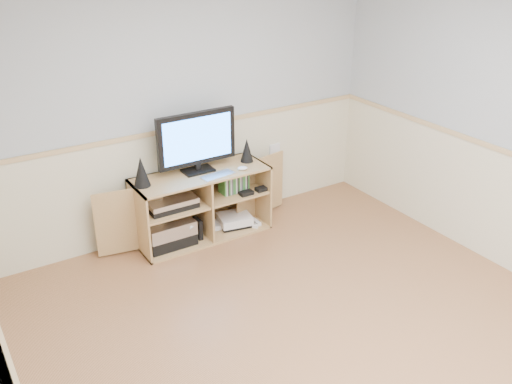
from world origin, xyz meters
TOP-DOWN VIEW (x-y plane):
  - room at (-0.06, 0.12)m, footprint 4.04×4.54m
  - media_cabinet at (0.02, 2.04)m, footprint 1.99×0.48m
  - monitor at (0.02, 2.03)m, footprint 0.76×0.18m
  - speaker_left at (-0.54, 2.00)m, footprint 0.15×0.15m
  - speaker_right at (0.53, 2.00)m, footprint 0.12×0.12m
  - keyboard at (0.12, 1.84)m, footprint 0.33×0.17m
  - mouse at (0.38, 1.84)m, footprint 0.11×0.09m
  - av_components at (-0.32, 1.98)m, footprint 0.52×0.33m
  - game_consoles at (0.35, 1.97)m, footprint 0.46×0.31m
  - game_cases at (0.36, 1.96)m, footprint 0.27×0.14m
  - wall_outlet at (1.00, 2.23)m, footprint 0.12×0.03m

SIDE VIEW (x-z plane):
  - game_consoles at x=0.35m, z-range 0.02..0.13m
  - av_components at x=-0.32m, z-range -0.01..0.45m
  - media_cabinet at x=0.02m, z-range 0.01..0.66m
  - game_cases at x=0.36m, z-range 0.39..0.58m
  - wall_outlet at x=1.00m, z-range 0.54..0.66m
  - keyboard at x=0.12m, z-range 0.65..0.66m
  - mouse at x=0.38m, z-range 0.65..0.69m
  - speaker_right at x=0.53m, z-range 0.65..0.88m
  - speaker_left at x=-0.54m, z-range 0.65..0.92m
  - monitor at x=0.02m, z-range 0.67..1.24m
  - room at x=-0.06m, z-range -0.05..2.49m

